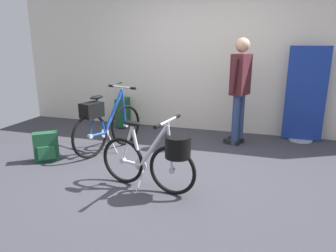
{
  "coord_description": "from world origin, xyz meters",
  "views": [
    {
      "loc": [
        1.03,
        -3.27,
        1.53
      ],
      "look_at": [
        -0.04,
        0.17,
        0.55
      ],
      "focal_mm": 32.54,
      "sensor_mm": 36.0,
      "label": 1
    }
  ],
  "objects": [
    {
      "name": "ground_plane",
      "position": [
        0.0,
        0.0,
        0.0
      ],
      "size": [
        7.07,
        7.07,
        0.0
      ],
      "primitive_type": "plane",
      "color": "#38383F"
    },
    {
      "name": "back_wall",
      "position": [
        0.0,
        2.1,
        1.32
      ],
      "size": [
        7.07,
        0.1,
        2.64
      ],
      "primitive_type": "cube",
      "color": "silver",
      "rests_on": "ground_plane"
    },
    {
      "name": "floor_banner_stand",
      "position": [
        1.69,
        1.87,
        0.66
      ],
      "size": [
        0.6,
        0.36,
        1.5
      ],
      "color": "#B7B7BC",
      "rests_on": "ground_plane"
    },
    {
      "name": "folding_bike_foreground",
      "position": [
        0.04,
        -0.46,
        0.39
      ],
      "size": [
        1.14,
        0.53,
        0.81
      ],
      "color": "black",
      "rests_on": "ground_plane"
    },
    {
      "name": "display_bike_left",
      "position": [
        -1.06,
        0.46,
        0.43
      ],
      "size": [
        0.58,
        1.27,
        0.93
      ],
      "color": "black",
      "rests_on": "ground_plane"
    },
    {
      "name": "visitor_near_wall",
      "position": [
        0.71,
        1.41,
        0.92
      ],
      "size": [
        0.36,
        0.5,
        1.61
      ],
      "color": "navy",
      "rests_on": "ground_plane"
    },
    {
      "name": "rolling_suitcase",
      "position": [
        -1.44,
        1.82,
        0.28
      ],
      "size": [
        0.22,
        0.38,
        0.83
      ],
      "color": "#19472D",
      "rests_on": "ground_plane"
    },
    {
      "name": "backpack_on_floor",
      "position": [
        -1.65,
        -0.09,
        0.19
      ],
      "size": [
        0.33,
        0.3,
        0.4
      ],
      "color": "#19472D",
      "rests_on": "ground_plane"
    }
  ]
}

